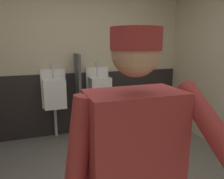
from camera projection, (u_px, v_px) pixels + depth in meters
name	position (u px, v px, depth m)	size (l,w,h in m)	color
wall_back	(73.00, 51.00, 3.68)	(4.52, 0.12, 2.86)	beige
wainscot_band_back	(75.00, 103.00, 3.80)	(3.92, 0.03, 1.06)	black
urinal_left	(54.00, 93.00, 3.50)	(0.40, 0.34, 1.24)	white
urinal_middle	(99.00, 90.00, 3.74)	(0.40, 0.34, 1.24)	white
privacy_divider_panel	(78.00, 82.00, 3.52)	(0.04, 0.40, 0.90)	#4C4C51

